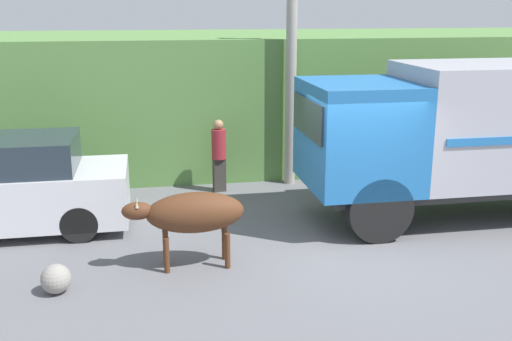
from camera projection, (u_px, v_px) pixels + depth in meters
The scene contains 8 objects.
ground_plane at pixel (350, 246), 10.44m from camera, with size 60.00×60.00×0.00m, color slate.
hillside_embankment at pixel (268, 94), 16.86m from camera, with size 32.00×6.13×3.32m.
cargo_truck at pixel (473, 131), 11.46m from camera, with size 6.40×2.28×3.00m.
brown_cow at pixel (192, 213), 9.39m from camera, with size 1.91×0.65×1.23m.
parked_suv at pixel (5, 187), 10.91m from camera, with size 4.44×1.82×1.76m.
pedestrian_on_hill at pixel (219, 152), 13.29m from camera, with size 0.36×0.36×1.63m.
utility_pole at pixel (291, 55), 13.36m from camera, with size 0.90×0.24×5.76m.
roadside_rock at pixel (56, 279), 8.66m from camera, with size 0.44×0.44×0.44m.
Camera 1 is at (-3.38, -9.26, 4.03)m, focal length 42.00 mm.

